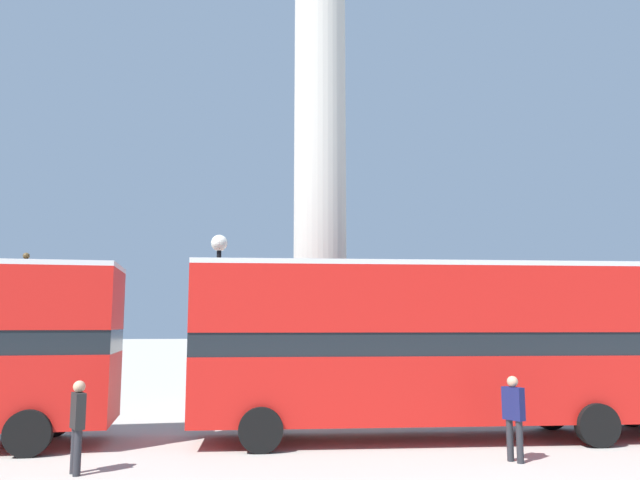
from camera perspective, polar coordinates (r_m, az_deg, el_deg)
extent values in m
plane|color=#ADA89E|center=(22.10, 0.00, -15.04)|extent=(200.00, 200.00, 0.00)
cube|color=beige|center=(22.03, 0.00, -13.61)|extent=(5.54, 5.54, 1.10)
cube|color=beige|center=(21.95, 0.00, -10.74)|extent=(3.99, 3.99, 1.10)
cube|color=beige|center=(21.91, 0.00, -7.86)|extent=(2.44, 2.44, 1.10)
cylinder|color=beige|center=(23.59, 0.00, 14.05)|extent=(1.87, 1.87, 16.50)
cylinder|color=black|center=(17.79, -23.17, -14.60)|extent=(1.02, 0.39, 1.00)
cylinder|color=black|center=(15.39, -25.13, -15.69)|extent=(1.02, 0.39, 1.00)
cube|color=red|center=(16.10, 9.04, -13.07)|extent=(11.20, 2.78, 1.59)
cube|color=black|center=(16.03, 8.96, -9.27)|extent=(11.19, 2.73, 0.55)
cube|color=red|center=(16.04, 8.88, -5.46)|extent=(11.20, 2.78, 1.58)
cube|color=silver|center=(16.09, 8.82, -2.43)|extent=(11.20, 2.78, 0.12)
cylinder|color=black|center=(18.64, 20.23, -14.40)|extent=(1.01, 0.33, 1.00)
cylinder|color=black|center=(16.42, 24.02, -15.19)|extent=(1.01, 0.33, 1.00)
cylinder|color=black|center=(16.98, -5.35, -15.53)|extent=(1.01, 0.33, 1.00)
cylinder|color=black|center=(14.52, -5.44, -16.89)|extent=(1.01, 0.33, 1.00)
cylinder|color=black|center=(20.06, 26.46, -13.57)|extent=(1.02, 0.36, 1.00)
cube|color=beige|center=(29.26, -25.77, -9.88)|extent=(3.63, 3.32, 2.65)
ellipsoid|color=brown|center=(29.25, -25.44, -4.28)|extent=(2.36, 1.91, 0.96)
cone|color=brown|center=(28.50, -24.01, -3.42)|extent=(1.06, 0.92, 1.01)
cylinder|color=brown|center=(29.31, -25.34, -2.47)|extent=(0.36, 0.36, 0.90)
sphere|color=brown|center=(29.36, -25.27, -1.33)|extent=(0.28, 0.28, 0.28)
cylinder|color=brown|center=(28.88, -24.25, -6.32)|extent=(0.20, 0.20, 1.06)
cylinder|color=brown|center=(28.53, -25.04, -6.26)|extent=(0.20, 0.20, 1.06)
cylinder|color=brown|center=(29.92, -26.05, -6.24)|extent=(0.20, 0.20, 1.06)
cylinder|color=brown|center=(29.59, -26.83, -6.18)|extent=(0.20, 0.20, 1.06)
cylinder|color=black|center=(19.01, -9.53, -15.53)|extent=(0.31, 0.31, 0.40)
cylinder|color=black|center=(18.83, -9.38, -8.59)|extent=(0.14, 0.14, 5.00)
sphere|color=white|center=(18.98, -9.20, -0.27)|extent=(0.50, 0.50, 0.50)
cylinder|color=#28282D|center=(13.45, -21.54, -17.47)|extent=(0.14, 0.14, 0.85)
cylinder|color=#28282D|center=(13.21, -21.29, -17.67)|extent=(0.14, 0.14, 0.85)
cube|color=black|center=(13.22, -21.25, -14.33)|extent=(0.38, 0.49, 0.67)
sphere|color=tan|center=(13.17, -21.15, -12.39)|extent=(0.23, 0.23, 0.23)
cylinder|color=#28282D|center=(14.07, 17.80, -17.18)|extent=(0.14, 0.14, 0.85)
cylinder|color=#28282D|center=(14.22, 16.98, -17.10)|extent=(0.14, 0.14, 0.85)
cube|color=#191E51|center=(14.04, 17.26, -14.09)|extent=(0.38, 0.49, 0.67)
sphere|color=tan|center=(13.99, 17.18, -12.26)|extent=(0.23, 0.23, 0.23)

